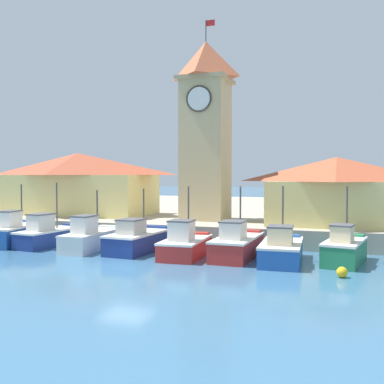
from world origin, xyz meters
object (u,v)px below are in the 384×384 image
at_px(fishing_boat_left_outer, 50,235).
at_px(fishing_boat_mid_right, 237,245).
at_px(warehouse_right, 336,190).
at_px(mooring_buoy, 342,272).
at_px(fishing_boat_far_left, 16,232).
at_px(fishing_boat_left_inner, 91,238).
at_px(fishing_boat_right_outer, 344,249).
at_px(fishing_boat_center, 185,244).
at_px(fishing_boat_right_inner, 281,249).
at_px(clock_tower, 206,126).
at_px(warehouse_left, 78,183).
at_px(fishing_boat_mid_left, 138,239).

height_order(fishing_boat_left_outer, fishing_boat_mid_right, fishing_boat_left_outer).
distance_m(warehouse_right, mooring_buoy, 11.04).
relative_size(fishing_boat_far_left, fishing_boat_left_inner, 0.99).
xyz_separation_m(fishing_boat_left_inner, fishing_boat_right_outer, (15.19, 0.47, 0.02)).
xyz_separation_m(fishing_boat_center, mooring_buoy, (8.62, -2.60, -0.47)).
height_order(fishing_boat_left_inner, mooring_buoy, fishing_boat_left_inner).
relative_size(fishing_boat_center, fishing_boat_mid_right, 0.90).
bearing_deg(fishing_boat_center, warehouse_right, 44.07).
bearing_deg(fishing_boat_right_inner, fishing_boat_left_inner, 178.46).
distance_m(fishing_boat_left_outer, fishing_boat_right_inner, 15.40).
xyz_separation_m(fishing_boat_left_inner, clock_tower, (5.00, 8.33, 7.71)).
relative_size(fishing_boat_left_inner, clock_tower, 0.34).
relative_size(fishing_boat_mid_right, mooring_buoy, 10.55).
bearing_deg(fishing_boat_mid_right, fishing_boat_far_left, -179.85).
xyz_separation_m(fishing_boat_far_left, warehouse_left, (-1.18, 9.29, 3.19)).
relative_size(fishing_boat_mid_left, fishing_boat_right_outer, 1.19).
bearing_deg(fishing_boat_far_left, fishing_boat_mid_left, 0.77).
distance_m(fishing_boat_left_outer, fishing_boat_right_outer, 18.61).
distance_m(fishing_boat_left_outer, fishing_boat_left_inner, 3.44).
xyz_separation_m(fishing_boat_left_inner, warehouse_right, (14.62, 7.42, 2.93)).
relative_size(fishing_boat_left_outer, clock_tower, 0.34).
relative_size(fishing_boat_right_inner, warehouse_right, 0.54).
bearing_deg(clock_tower, fishing_boat_right_inner, -51.18).
bearing_deg(fishing_boat_center, fishing_boat_right_inner, 1.45).
bearing_deg(fishing_boat_far_left, fishing_boat_left_outer, 4.94).
xyz_separation_m(fishing_boat_left_outer, fishing_boat_mid_left, (6.55, -0.10, 0.00)).
height_order(fishing_boat_left_outer, fishing_boat_center, fishing_boat_left_outer).
distance_m(fishing_boat_mid_left, fishing_boat_right_inner, 8.85).
bearing_deg(fishing_boat_right_outer, clock_tower, 142.35).
distance_m(fishing_boat_far_left, clock_tower, 15.66).
xyz_separation_m(fishing_boat_left_inner, mooring_buoy, (15.10, -3.07, -0.50)).
distance_m(fishing_boat_center, warehouse_right, 11.71).
relative_size(clock_tower, warehouse_left, 1.14).
relative_size(fishing_boat_center, warehouse_right, 0.51).
distance_m(fishing_boat_left_outer, mooring_buoy, 18.84).
height_order(fishing_boat_far_left, fishing_boat_left_inner, fishing_boat_far_left).
bearing_deg(fishing_boat_left_outer, fishing_boat_far_left, -175.06).
xyz_separation_m(fishing_boat_right_inner, clock_tower, (-6.96, 8.65, 7.75)).
xyz_separation_m(fishing_boat_far_left, mooring_buoy, (21.05, -3.22, -0.57)).
relative_size(fishing_boat_far_left, fishing_boat_right_outer, 1.14).
distance_m(fishing_boat_left_inner, fishing_boat_right_outer, 15.20).
bearing_deg(fishing_boat_mid_right, warehouse_right, 54.09).
bearing_deg(warehouse_left, fishing_boat_mid_right, -29.24).
height_order(fishing_boat_left_outer, warehouse_left, warehouse_left).
relative_size(fishing_boat_right_outer, warehouse_right, 0.48).
bearing_deg(clock_tower, warehouse_left, 174.76).
height_order(fishing_boat_left_outer, fishing_boat_mid_left, fishing_boat_left_outer).
distance_m(fishing_boat_far_left, fishing_boat_mid_left, 9.09).
relative_size(warehouse_left, mooring_buoy, 26.50).
height_order(fishing_boat_far_left, fishing_boat_mid_right, fishing_boat_far_left).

